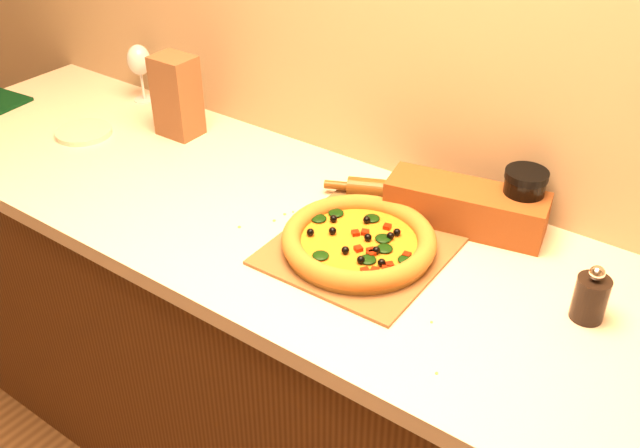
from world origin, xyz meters
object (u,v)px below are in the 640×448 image
(pepper_grinder, at_px, (591,297))
(side_plate, at_px, (84,132))
(pizza, at_px, (359,241))
(dark_jar, at_px, (522,201))
(pizza_peel, at_px, (367,243))
(rolling_pin, at_px, (399,191))
(wine_glass, at_px, (139,62))

(pepper_grinder, xyz_separation_m, side_plate, (-1.39, -0.06, -0.04))
(pizza, distance_m, dark_jar, 0.37)
(pizza_peel, distance_m, pizza, 0.04)
(pepper_grinder, relative_size, rolling_pin, 0.35)
(pizza, relative_size, pepper_grinder, 2.77)
(dark_jar, bearing_deg, side_plate, -167.43)
(pizza_peel, bearing_deg, side_plate, 179.93)
(dark_jar, bearing_deg, pepper_grinder, -42.33)
(wine_glass, xyz_separation_m, dark_jar, (1.21, -0.00, -0.05))
(pizza_peel, relative_size, pizza, 1.61)
(side_plate, bearing_deg, pizza_peel, 0.99)
(pizza, height_order, pepper_grinder, pepper_grinder)
(pizza_peel, height_order, dark_jar, dark_jar)
(pizza, bearing_deg, dark_jar, 49.44)
(pizza, relative_size, dark_jar, 2.20)
(side_plate, bearing_deg, dark_jar, 12.57)
(wine_glass, height_order, side_plate, wine_glass)
(pizza, relative_size, side_plate, 2.14)
(wine_glass, bearing_deg, rolling_pin, -2.97)
(wine_glass, bearing_deg, side_plate, -81.18)
(wine_glass, bearing_deg, pizza, -16.19)
(rolling_pin, bearing_deg, pepper_grinder, -17.30)
(wine_glass, bearing_deg, pizza_peel, -14.23)
(pizza, distance_m, side_plate, 0.93)
(pizza_peel, relative_size, dark_jar, 3.54)
(rolling_pin, relative_size, wine_glass, 1.92)
(side_plate, bearing_deg, wine_glass, 98.82)
(pizza, relative_size, wine_glass, 1.89)
(wine_glass, bearing_deg, dark_jar, -0.05)
(pizza_peel, xyz_separation_m, dark_jar, (0.24, 0.24, 0.07))
(side_plate, bearing_deg, pizza, -1.22)
(rolling_pin, xyz_separation_m, side_plate, (-0.89, -0.21, -0.02))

